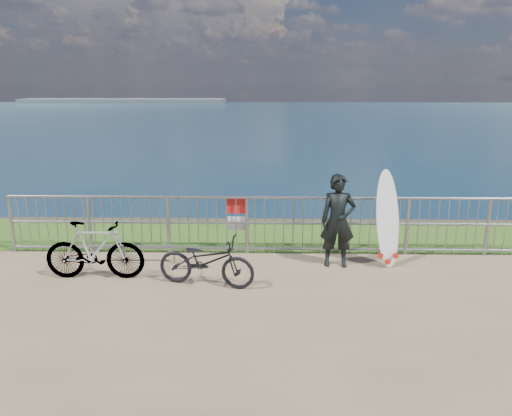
{
  "coord_description": "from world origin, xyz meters",
  "views": [
    {
      "loc": [
        -0.12,
        -7.42,
        3.24
      ],
      "look_at": [
        -0.32,
        1.2,
        1.0
      ],
      "focal_mm": 35.0,
      "sensor_mm": 36.0,
      "label": 1
    }
  ],
  "objects_px": {
    "surfboard": "(388,222)",
    "bicycle_near": "(206,261)",
    "surfer": "(338,221)",
    "bicycle_far": "(95,250)"
  },
  "relations": [
    {
      "from": "surfer",
      "to": "bicycle_far",
      "type": "height_order",
      "value": "surfer"
    },
    {
      "from": "bicycle_near",
      "to": "surfboard",
      "type": "bearing_deg",
      "value": -60.09
    },
    {
      "from": "bicycle_near",
      "to": "surfer",
      "type": "bearing_deg",
      "value": -54.8
    },
    {
      "from": "surfboard",
      "to": "bicycle_far",
      "type": "distance_m",
      "value": 5.03
    },
    {
      "from": "surfer",
      "to": "bicycle_far",
      "type": "relative_size",
      "value": 1.01
    },
    {
      "from": "surfboard",
      "to": "bicycle_near",
      "type": "height_order",
      "value": "surfboard"
    },
    {
      "from": "surfboard",
      "to": "bicycle_near",
      "type": "xyz_separation_m",
      "value": [
        -3.09,
        -0.98,
        -0.38
      ]
    },
    {
      "from": "surfboard",
      "to": "bicycle_near",
      "type": "bearing_deg",
      "value": -162.31
    },
    {
      "from": "bicycle_far",
      "to": "surfer",
      "type": "bearing_deg",
      "value": -80.72
    },
    {
      "from": "surfboard",
      "to": "bicycle_far",
      "type": "xyz_separation_m",
      "value": [
        -4.97,
        -0.73,
        -0.3
      ]
    }
  ]
}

